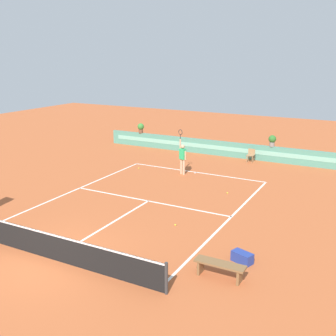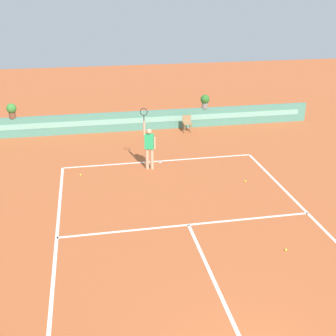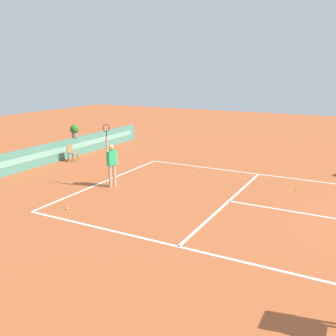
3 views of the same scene
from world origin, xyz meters
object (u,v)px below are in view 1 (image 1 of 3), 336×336
at_px(gear_bag, 242,257).
at_px(tennis_ball_mid_court, 139,168).
at_px(tennis_ball_near_baseline, 227,193).
at_px(tennis_ball_by_sideline, 175,225).
at_px(potted_plant_far_left, 141,127).
at_px(bench_courtside, 220,267).
at_px(potted_plant_right, 272,140).
at_px(ball_kid_chair, 251,155).
at_px(tennis_player, 183,156).

distance_m(gear_bag, tennis_ball_mid_court, 12.24).
bearing_deg(tennis_ball_near_baseline, tennis_ball_by_sideline, -95.89).
height_order(tennis_ball_by_sideline, potted_plant_far_left, potted_plant_far_left).
height_order(bench_courtside, tennis_ball_mid_court, bench_courtside).
bearing_deg(bench_courtside, potted_plant_right, 98.52).
relative_size(ball_kid_chair, potted_plant_right, 1.17).
bearing_deg(tennis_ball_mid_court, potted_plant_right, 39.40).
height_order(tennis_ball_mid_court, potted_plant_far_left, potted_plant_far_left).
xyz_separation_m(bench_courtside, potted_plant_far_left, (-12.01, 14.84, 1.04)).
relative_size(tennis_ball_by_sideline, potted_plant_right, 0.09).
xyz_separation_m(ball_kid_chair, tennis_ball_mid_court, (-5.49, -4.69, -0.44)).
bearing_deg(tennis_ball_near_baseline, gear_bag, -65.92).
xyz_separation_m(bench_courtside, gear_bag, (0.31, 1.27, -0.20)).
distance_m(gear_bag, tennis_ball_near_baseline, 6.95).
height_order(ball_kid_chair, tennis_ball_by_sideline, ball_kid_chair).
bearing_deg(bench_courtside, ball_kid_chair, 103.31).
bearing_deg(tennis_player, gear_bag, -52.95).
bearing_deg(ball_kid_chair, tennis_ball_mid_court, -139.48).
bearing_deg(gear_bag, potted_plant_right, 100.57).
relative_size(bench_courtside, gear_bag, 2.29).
xyz_separation_m(tennis_ball_mid_court, potted_plant_right, (6.60, 5.42, 1.38)).
relative_size(tennis_player, potted_plant_far_left, 3.57).
relative_size(gear_bag, tennis_ball_mid_court, 10.29).
distance_m(ball_kid_chair, tennis_ball_mid_court, 7.23).
relative_size(tennis_ball_mid_court, potted_plant_far_left, 0.09).
distance_m(tennis_player, tennis_ball_by_sideline, 7.41).
xyz_separation_m(bench_courtside, tennis_ball_by_sideline, (-3.02, 2.90, -0.34)).
distance_m(ball_kid_chair, bench_courtside, 14.50).
height_order(tennis_ball_near_baseline, tennis_ball_mid_court, same).
relative_size(tennis_ball_near_baseline, tennis_ball_by_sideline, 1.00).
bearing_deg(tennis_ball_mid_court, tennis_ball_near_baseline, -16.00).
height_order(tennis_ball_near_baseline, potted_plant_far_left, potted_plant_far_left).
relative_size(bench_courtside, potted_plant_right, 2.21).
height_order(ball_kid_chair, gear_bag, ball_kid_chair).
relative_size(gear_bag, tennis_player, 0.27).
distance_m(tennis_ball_near_baseline, tennis_ball_mid_court, 6.55).
height_order(ball_kid_chair, tennis_ball_mid_court, ball_kid_chair).
bearing_deg(tennis_ball_near_baseline, tennis_player, 150.05).
relative_size(bench_courtside, potted_plant_far_left, 2.21).
relative_size(bench_courtside, tennis_player, 0.62).
bearing_deg(gear_bag, ball_kid_chair, 105.85).
xyz_separation_m(gear_bag, potted_plant_far_left, (-12.32, 13.57, 1.23)).
height_order(tennis_ball_mid_court, tennis_ball_by_sideline, same).
height_order(gear_bag, potted_plant_far_left, potted_plant_far_left).
bearing_deg(tennis_ball_mid_court, bench_courtside, -46.87).
bearing_deg(ball_kid_chair, tennis_ball_near_baseline, -82.90).
bearing_deg(ball_kid_chair, bench_courtside, -76.69).
height_order(tennis_player, potted_plant_far_left, tennis_player).
bearing_deg(tennis_player, potted_plant_far_left, 139.01).
bearing_deg(potted_plant_right, potted_plant_far_left, 180.00).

